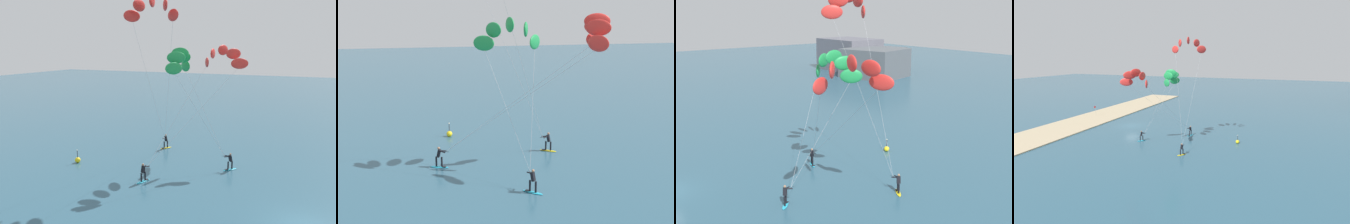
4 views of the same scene
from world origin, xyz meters
The scene contains 7 objects.
ground_plane centered at (0.00, 0.00, 0.00)m, with size 240.00×240.00×0.00m, color #2D566B.
sand_strip centered at (0.00, -10.88, 0.08)m, with size 80.00×9.83×0.16m, color tan.
kitesurfer_nearshore centered at (7.57, 11.59, 9.91)m, with size 5.35×6.66×11.52m.
kitesurfer_mid_water centered at (12.70, 9.25, 10.17)m, with size 13.29×7.25×11.81m.
kitesurfer_far_out centered at (6.64, 14.17, 14.41)m, with size 7.23×5.25×16.23m.
marker_buoy centered at (3.80, 21.44, 0.30)m, with size 0.56×0.56×1.38m.
beach_flag centered at (-4.62, -12.05, 1.70)m, with size 0.57×0.05×2.20m.
Camera 4 is at (46.09, 28.41, 13.59)m, focal length 29.94 mm.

